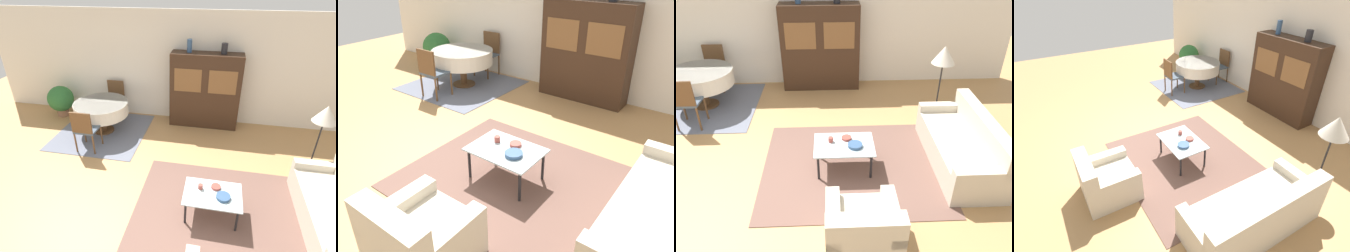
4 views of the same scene
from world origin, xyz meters
TOP-DOWN VIEW (x-y plane):
  - ground_plane at (0.00, 0.00)m, footprint 14.00×14.00m
  - wall_back at (0.00, 3.63)m, footprint 10.00×0.06m
  - area_rug at (1.23, 0.41)m, footprint 2.72×2.30m
  - dining_rug at (-1.64, 2.46)m, footprint 2.07×2.09m
  - couch at (2.90, 0.45)m, footprint 0.83×1.95m
  - armchair at (1.24, -1.09)m, footprint 0.81×0.81m
  - coffee_table at (1.09, 0.38)m, footprint 0.88×0.62m
  - display_cabinet at (0.72, 3.35)m, footprint 1.66×0.47m
  - dining_table at (-1.62, 2.51)m, footprint 1.26×1.26m
  - dining_chair_near at (-1.62, 1.66)m, footprint 0.44×0.44m
  - dining_chair_far at (-1.62, 3.36)m, footprint 0.44×0.44m
  - floor_lamp at (2.89, 1.81)m, footprint 0.40×0.40m
  - cup at (0.90, 0.45)m, footprint 0.07×0.07m
  - bowl at (1.25, 0.31)m, footprint 0.21×0.21m
  - bowl_small at (1.14, 0.51)m, footprint 0.15×0.15m

SIDE VIEW (x-z plane):
  - ground_plane at x=0.00m, z-range 0.00..0.00m
  - area_rug at x=1.23m, z-range 0.00..0.01m
  - dining_rug at x=-1.64m, z-range 0.00..0.01m
  - couch at x=2.90m, z-range -0.11..0.69m
  - armchair at x=1.24m, z-range -0.09..0.68m
  - coffee_table at x=1.09m, z-range 0.18..0.60m
  - bowl_small at x=1.14m, z-range 0.43..0.47m
  - bowl at x=1.25m, z-range 0.43..0.48m
  - cup at x=0.90m, z-range 0.43..0.51m
  - dining_chair_near at x=-1.62m, z-range 0.08..1.03m
  - dining_chair_far at x=-1.62m, z-range 0.08..1.03m
  - dining_table at x=-1.62m, z-range 0.24..0.99m
  - display_cabinet at x=0.72m, z-range 0.00..1.82m
  - floor_lamp at x=2.89m, z-range 0.49..1.90m
  - wall_back at x=0.00m, z-range 0.00..2.70m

